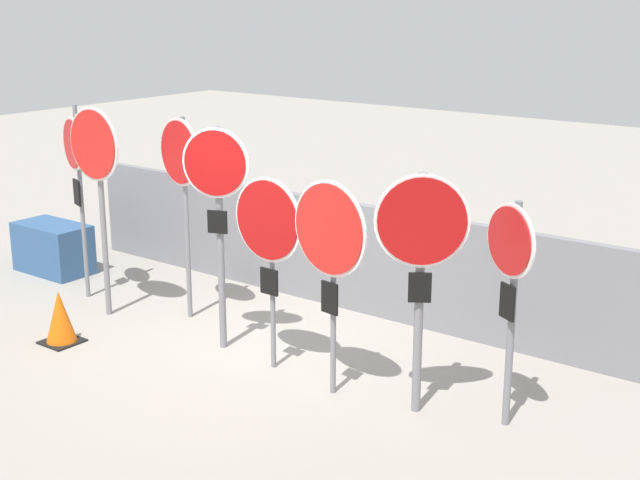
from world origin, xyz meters
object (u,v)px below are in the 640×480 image
Objects in this scene: stop_sign_0 at (75,162)px; stop_sign_4 at (268,231)px; stop_sign_2 at (181,168)px; stop_sign_6 at (421,248)px; traffic_cone_0 at (60,317)px; stop_sign_3 at (217,194)px; stop_sign_5 at (330,240)px; storage_crate at (53,248)px; stop_sign_7 at (511,269)px; stop_sign_1 at (96,164)px.

stop_sign_0 reaches higher than stop_sign_4.
stop_sign_2 reaches higher than stop_sign_6.
stop_sign_4 is 2.83m from traffic_cone_0.
stop_sign_3 is 1.15× the size of stop_sign_5.
stop_sign_0 is 2.25× the size of storage_crate.
stop_sign_5 is at bearing 156.95° from stop_sign_6.
stop_sign_3 reaches higher than storage_crate.
stop_sign_2 is at bearing -154.59° from stop_sign_7.
stop_sign_0 is 6.03m from stop_sign_7.
stop_sign_5 is (2.71, -0.69, -0.29)m from stop_sign_2.
stop_sign_1 is 1.03m from stop_sign_2.
stop_sign_1 reaches higher than stop_sign_0.
stop_sign_0 is at bearing 161.49° from stop_sign_1.
stop_sign_7 is at bearing -16.31° from stop_sign_3.
stop_sign_1 reaches higher than stop_sign_7.
stop_sign_2 is 2.22m from traffic_cone_0.
stop_sign_5 is (0.88, -0.13, 0.07)m from stop_sign_4.
stop_sign_1 is 2.31× the size of storage_crate.
stop_sign_1 is 4.51m from stop_sign_6.
stop_sign_2 is at bearing -3.67° from storage_crate.
stop_sign_0 is 4.37m from stop_sign_5.
traffic_cone_0 is at bearing -168.09° from stop_sign_3.
stop_sign_7 reaches higher than stop_sign_4.
stop_sign_7 is (1.68, 0.43, -0.08)m from stop_sign_5.
stop_sign_7 reaches higher than traffic_cone_0.
storage_crate is (-2.88, 0.18, -1.53)m from stop_sign_2.
stop_sign_7 is 7.38m from storage_crate.
stop_sign_2 is 2.21× the size of storage_crate.
stop_sign_1 is at bearing 108.94° from traffic_cone_0.
stop_sign_4 is 3.35× the size of traffic_cone_0.
storage_crate is (-5.59, 0.87, -1.25)m from stop_sign_5.
traffic_cone_0 is (0.31, -0.90, -1.61)m from stop_sign_1.
storage_crate is (-2.32, 1.64, 0.05)m from traffic_cone_0.
stop_sign_5 is at bearing -8.89° from storage_crate.
stop_sign_4 reaches higher than traffic_cone_0.
stop_sign_4 is 4.91m from storage_crate.
stop_sign_6 is 1.09× the size of stop_sign_7.
stop_sign_0 is at bearing -19.99° from storage_crate.
stop_sign_6 is at bearing -6.21° from storage_crate.
stop_sign_3 is at bearing -9.46° from storage_crate.
stop_sign_7 is (3.36, 0.21, -0.27)m from stop_sign_3.
stop_sign_0 is at bearing 132.11° from traffic_cone_0.
traffic_cone_0 is at bearing -27.34° from stop_sign_0.
stop_sign_5 is 5.80m from storage_crate.
stop_sign_7 is (2.56, 0.30, -0.00)m from stop_sign_4.
stop_sign_2 is at bearing 34.32° from stop_sign_1.
stop_sign_5 is 3.51× the size of traffic_cone_0.
stop_sign_6 reaches higher than traffic_cone_0.
stop_sign_0 is 1.16× the size of stop_sign_5.
stop_sign_7 is (0.77, 0.27, -0.12)m from stop_sign_6.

